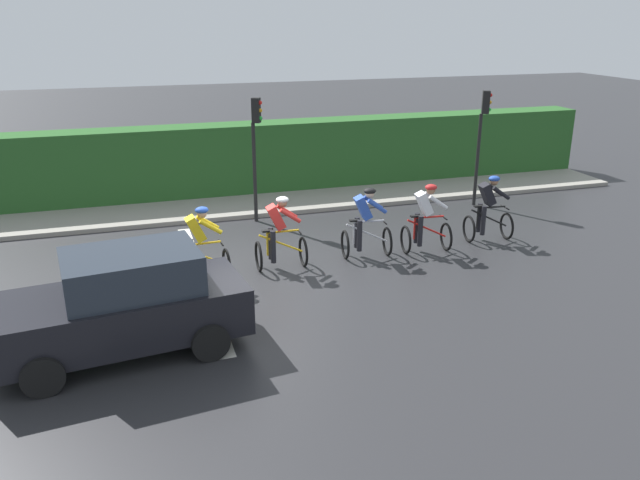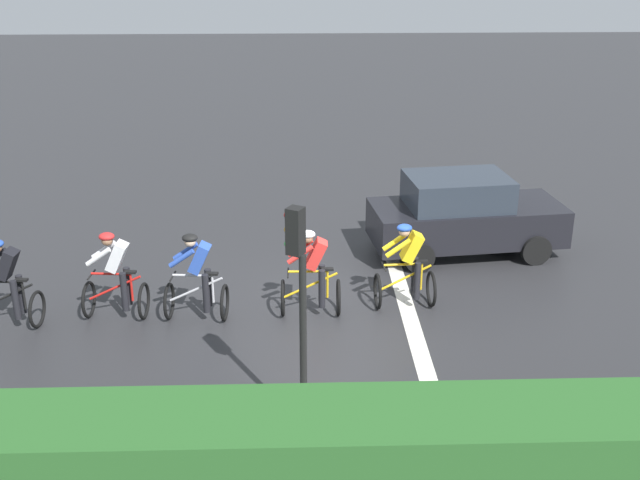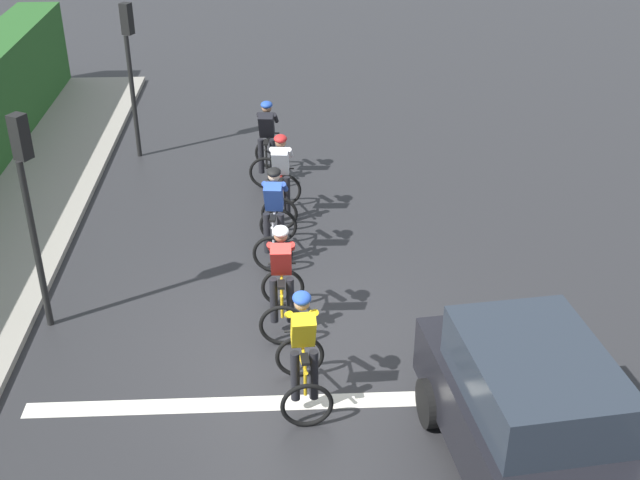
% 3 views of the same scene
% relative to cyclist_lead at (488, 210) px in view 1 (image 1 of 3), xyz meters
% --- Properties ---
extents(ground_plane, '(80.00, 80.00, 0.00)m').
position_rel_cyclist_lead_xyz_m(ground_plane, '(0.35, -5.73, -0.80)').
color(ground_plane, '#28282B').
extents(sidewalk_kerb, '(2.80, 20.94, 0.12)m').
position_rel_cyclist_lead_xyz_m(sidewalk_kerb, '(-4.93, -3.73, -0.74)').
color(sidewalk_kerb, gray).
rests_on(sidewalk_kerb, ground).
extents(stone_wall_low, '(0.44, 20.94, 0.65)m').
position_rel_cyclist_lead_xyz_m(stone_wall_low, '(-5.83, -3.73, -0.47)').
color(stone_wall_low, gray).
rests_on(stone_wall_low, ground).
extents(hedge_wall, '(1.10, 20.94, 2.21)m').
position_rel_cyclist_lead_xyz_m(hedge_wall, '(-6.13, -3.73, 0.31)').
color(hedge_wall, '#265623').
rests_on(hedge_wall, ground).
extents(road_marking_stop_line, '(7.00, 0.30, 0.01)m').
position_rel_cyclist_lead_xyz_m(road_marking_stop_line, '(0.35, -7.17, -0.79)').
color(road_marking_stop_line, silver).
rests_on(road_marking_stop_line, ground).
extents(cyclist_lead, '(0.78, 1.14, 1.66)m').
position_rel_cyclist_lead_xyz_m(cyclist_lead, '(0.00, 0.00, 0.00)').
color(cyclist_lead, black).
rests_on(cyclist_lead, ground).
extents(cyclist_second, '(0.77, 1.14, 1.66)m').
position_rel_cyclist_lead_xyz_m(cyclist_second, '(0.27, -1.84, 0.00)').
color(cyclist_second, black).
rests_on(cyclist_second, ground).
extents(cyclist_mid, '(0.78, 1.14, 1.66)m').
position_rel_cyclist_lead_xyz_m(cyclist_mid, '(0.16, -3.32, 0.00)').
color(cyclist_mid, black).
rests_on(cyclist_mid, ground).
extents(cyclist_fourth, '(0.69, 1.09, 1.66)m').
position_rel_cyclist_lead_xyz_m(cyclist_fourth, '(0.27, -5.39, 0.00)').
color(cyclist_fourth, black).
rests_on(cyclist_fourth, ground).
extents(cyclist_trailing, '(0.75, 1.12, 1.66)m').
position_rel_cyclist_lead_xyz_m(cyclist_trailing, '(0.53, -7.16, 0.00)').
color(cyclist_trailing, black).
rests_on(cyclist_trailing, ground).
extents(car_black, '(2.25, 4.27, 1.76)m').
position_rel_cyclist_lead_xyz_m(car_black, '(3.11, -8.73, 0.08)').
color(car_black, black).
rests_on(car_black, ground).
extents(traffic_light_near_crossing, '(0.27, 0.29, 3.34)m').
position_rel_cyclist_lead_xyz_m(traffic_light_near_crossing, '(-3.25, -5.13, 1.43)').
color(traffic_light_near_crossing, black).
rests_on(traffic_light_near_crossing, ground).
extents(traffic_light_far_junction, '(0.27, 0.30, 3.34)m').
position_rel_cyclist_lead_xyz_m(traffic_light_far_junction, '(-2.86, 1.40, 1.43)').
color(traffic_light_far_junction, black).
rests_on(traffic_light_far_junction, ground).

